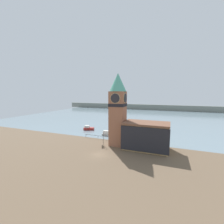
# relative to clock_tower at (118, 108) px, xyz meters

# --- Properties ---
(ground_plane) EXTENTS (160.00, 160.00, 0.00)m
(ground_plane) POSITION_rel_clock_tower_xyz_m (-1.96, -8.82, -11.48)
(ground_plane) COLOR brown
(water) EXTENTS (160.00, 120.00, 0.00)m
(water) POSITION_rel_clock_tower_xyz_m (-1.96, 63.51, -11.48)
(water) COLOR gray
(water) RESTS_ON ground_plane
(far_shoreline) EXTENTS (180.00, 3.00, 5.00)m
(far_shoreline) POSITION_rel_clock_tower_xyz_m (-1.96, 103.51, -8.98)
(far_shoreline) COLOR gray
(far_shoreline) RESTS_ON water
(pier_railing) EXTENTS (10.44, 0.08, 1.09)m
(pier_railing) POSITION_rel_clock_tower_xyz_m (-8.41, 3.26, -10.53)
(pier_railing) COLOR #333338
(pier_railing) RESTS_ON ground_plane
(clock_tower) EXTENTS (5.01, 5.01, 21.64)m
(clock_tower) POSITION_rel_clock_tower_xyz_m (0.00, 0.00, 0.00)
(clock_tower) COLOR #935B42
(clock_tower) RESTS_ON ground_plane
(pier_building) EXTENTS (12.64, 7.49, 7.68)m
(pier_building) POSITION_rel_clock_tower_xyz_m (8.63, -0.42, -7.62)
(pier_building) COLOR tan
(pier_building) RESTS_ON ground_plane
(boat_near) EXTENTS (4.17, 1.84, 1.76)m
(boat_near) POSITION_rel_clock_tower_xyz_m (-7.06, 8.31, -10.85)
(boat_near) COLOR #B7B2A8
(boat_near) RESTS_ON water
(boat_far) EXTENTS (4.71, 3.06, 1.96)m
(boat_far) POSITION_rel_clock_tower_xyz_m (-17.87, 12.96, -10.75)
(boat_far) COLOR maroon
(boat_far) RESTS_ON water
(mooring_bollard_near) EXTENTS (0.31, 0.31, 0.71)m
(mooring_bollard_near) POSITION_rel_clock_tower_xyz_m (-2.84, -4.09, -11.09)
(mooring_bollard_near) COLOR brown
(mooring_bollard_near) RESTS_ON ground_plane
(mooring_bollard_far) EXTENTS (0.35, 0.35, 0.87)m
(mooring_bollard_far) POSITION_rel_clock_tower_xyz_m (-3.26, -4.22, -11.01)
(mooring_bollard_far) COLOR brown
(mooring_bollard_far) RESTS_ON ground_plane
(lamp_post) EXTENTS (0.32, 0.32, 4.30)m
(lamp_post) POSITION_rel_clock_tower_xyz_m (-3.96, -1.98, -8.51)
(lamp_post) COLOR black
(lamp_post) RESTS_ON ground_plane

